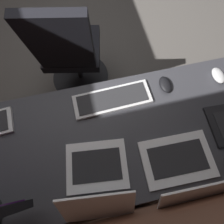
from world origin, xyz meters
TOP-DOWN VIEW (x-y plane):
  - floor_plane at (0.00, 0.00)m, footprint 4.66×4.66m
  - desk at (-0.04, 1.60)m, footprint 2.19×0.65m
  - drawer_pedestal at (0.02, 1.62)m, footprint 0.40×0.51m
  - laptop_left at (0.08, 1.78)m, footprint 0.33×0.37m
  - laptop_center at (-0.31, 1.84)m, footprint 0.35×0.33m
  - keyboard_main at (-0.08, 1.40)m, footprint 0.42×0.15m
  - mouse_main at (-0.38, 1.38)m, footprint 0.06×0.10m
  - mouse_spare at (-0.70, 1.39)m, footprint 0.06×0.10m
  - office_chair at (0.12, 0.83)m, footprint 0.56×0.59m

SIDE VIEW (x-z plane):
  - floor_plane at x=0.00m, z-range 0.00..0.00m
  - drawer_pedestal at x=0.02m, z-range 0.00..0.69m
  - office_chair at x=0.12m, z-range -0.03..0.94m
  - desk at x=-0.04m, z-range 0.30..1.03m
  - keyboard_main at x=-0.08m, z-range 0.73..0.75m
  - mouse_main at x=-0.38m, z-range 0.73..0.76m
  - mouse_spare at x=-0.70m, z-range 0.73..0.76m
  - laptop_left at x=0.08m, z-range 0.67..0.89m
  - laptop_center at x=-0.31m, z-range 0.67..0.89m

